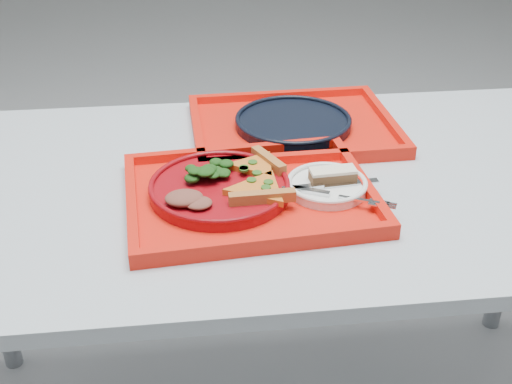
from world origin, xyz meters
TOP-DOWN VIEW (x-y plane):
  - table at (0.00, 0.00)m, footprint 1.60×0.80m
  - tray_main at (-0.07, -0.08)m, footprint 0.48×0.38m
  - tray_far at (0.06, 0.21)m, footprint 0.46×0.36m
  - dinner_plate at (-0.13, -0.07)m, footprint 0.26×0.26m
  - side_plate at (0.07, -0.08)m, footprint 0.15×0.15m
  - navy_plate at (0.06, 0.21)m, footprint 0.26×0.26m
  - pizza_slice_a at (-0.06, -0.10)m, footprint 0.12×0.14m
  - pizza_slice_b at (-0.05, -0.01)m, footprint 0.15×0.14m
  - salad_heap at (-0.14, -0.03)m, footprint 0.08×0.07m
  - meat_portion at (-0.19, -0.13)m, footprint 0.07×0.05m
  - dessert_bar at (0.08, -0.07)m, footprint 0.09×0.04m
  - knife at (0.08, -0.09)m, footprint 0.19×0.03m
  - fork at (0.08, -0.13)m, footprint 0.18×0.10m

SIDE VIEW (x-z plane):
  - table at x=0.00m, z-range 0.30..1.05m
  - tray_main at x=-0.07m, z-range 0.75..0.76m
  - tray_far at x=0.06m, z-range 0.75..0.76m
  - side_plate at x=0.07m, z-range 0.76..0.78m
  - navy_plate at x=0.06m, z-range 0.76..0.78m
  - dinner_plate at x=-0.13m, z-range 0.76..0.78m
  - knife at x=0.08m, z-range 0.78..0.78m
  - fork at x=0.08m, z-range 0.78..0.78m
  - dessert_bar at x=0.08m, z-range 0.78..0.80m
  - pizza_slice_a at x=-0.06m, z-range 0.78..0.80m
  - pizza_slice_b at x=-0.05m, z-range 0.78..0.80m
  - meat_portion at x=-0.19m, z-range 0.78..0.80m
  - salad_heap at x=-0.14m, z-range 0.78..0.82m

